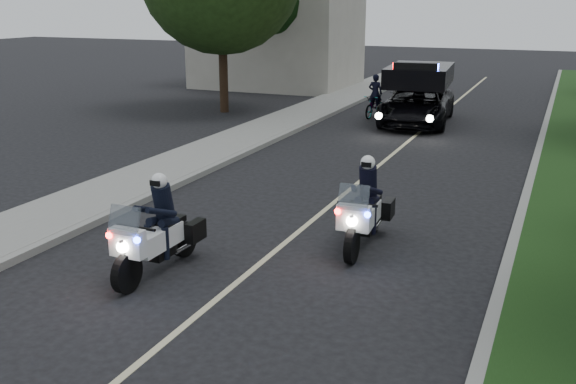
% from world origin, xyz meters
% --- Properties ---
extents(ground, '(120.00, 120.00, 0.00)m').
position_xyz_m(ground, '(0.00, 0.00, 0.00)').
color(ground, black).
rests_on(ground, ground).
extents(curb_right, '(0.20, 60.00, 0.15)m').
position_xyz_m(curb_right, '(4.10, 10.00, 0.07)').
color(curb_right, gray).
rests_on(curb_right, ground).
extents(grass_verge, '(1.20, 60.00, 0.16)m').
position_xyz_m(grass_verge, '(4.80, 10.00, 0.08)').
color(grass_verge, '#193814').
rests_on(grass_verge, ground).
extents(curb_left, '(0.20, 60.00, 0.15)m').
position_xyz_m(curb_left, '(-4.10, 10.00, 0.07)').
color(curb_left, gray).
rests_on(curb_left, ground).
extents(sidewalk_left, '(2.00, 60.00, 0.16)m').
position_xyz_m(sidewalk_left, '(-5.20, 10.00, 0.08)').
color(sidewalk_left, gray).
rests_on(sidewalk_left, ground).
extents(building_far, '(8.00, 6.00, 7.00)m').
position_xyz_m(building_far, '(-10.00, 26.00, 3.50)').
color(building_far, '#A8A396').
rests_on(building_far, ground).
extents(lane_marking, '(0.12, 50.00, 0.01)m').
position_xyz_m(lane_marking, '(0.00, 10.00, 0.00)').
color(lane_marking, '#BFB78C').
rests_on(lane_marking, ground).
extents(police_moto_left, '(0.74, 2.07, 1.76)m').
position_xyz_m(police_moto_left, '(-1.44, 1.86, 0.00)').
color(police_moto_left, white).
rests_on(police_moto_left, ground).
extents(police_moto_right, '(0.84, 2.11, 1.77)m').
position_xyz_m(police_moto_right, '(1.45, 4.46, 0.00)').
color(police_moto_right, silver).
rests_on(police_moto_right, ground).
extents(police_suv, '(2.88, 5.45, 2.56)m').
position_xyz_m(police_suv, '(-0.49, 17.72, 0.00)').
color(police_suv, black).
rests_on(police_suv, ground).
extents(bicycle, '(0.79, 1.75, 0.88)m').
position_xyz_m(bicycle, '(-2.36, 18.49, 0.00)').
color(bicycle, black).
rests_on(bicycle, ground).
extents(cyclist, '(0.56, 0.39, 1.53)m').
position_xyz_m(cyclist, '(-2.36, 18.49, 0.00)').
color(cyclist, black).
rests_on(cyclist, ground).
extents(tree_left_near, '(8.68, 8.68, 10.99)m').
position_xyz_m(tree_left_near, '(-8.55, 17.24, 0.00)').
color(tree_left_near, '#234316').
rests_on(tree_left_near, ground).
extents(tree_left_far, '(6.59, 6.59, 8.65)m').
position_xyz_m(tree_left_far, '(-9.11, 25.02, 0.00)').
color(tree_left_far, '#133310').
rests_on(tree_left_far, ground).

